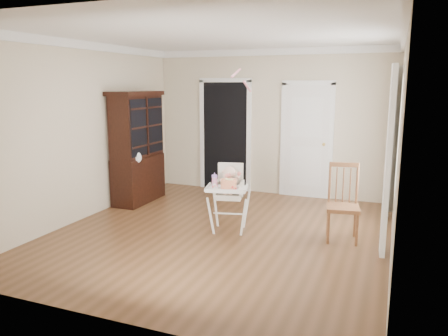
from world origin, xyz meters
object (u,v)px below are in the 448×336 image
at_px(high_chair, 229,190).
at_px(china_cabinet, 138,147).
at_px(dining_chair, 343,205).
at_px(cake, 229,184).
at_px(sippy_cup, 215,180).

bearing_deg(high_chair, china_cabinet, 143.41).
distance_m(high_chair, dining_chair, 1.56).
bearing_deg(high_chair, cake, -83.56).
height_order(sippy_cup, dining_chair, dining_chair).
relative_size(china_cabinet, dining_chair, 1.89).
bearing_deg(dining_chair, china_cabinet, 160.50).
relative_size(sippy_cup, china_cabinet, 0.10).
xyz_separation_m(cake, sippy_cup, (-0.24, 0.08, 0.02)).
xyz_separation_m(high_chair, cake, (0.08, -0.23, 0.14)).
height_order(high_chair, sippy_cup, high_chair).
distance_m(china_cabinet, dining_chair, 3.70).
relative_size(cake, china_cabinet, 0.14).
relative_size(sippy_cup, dining_chair, 0.19).
distance_m(high_chair, cake, 0.28).
height_order(high_chair, china_cabinet, china_cabinet).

